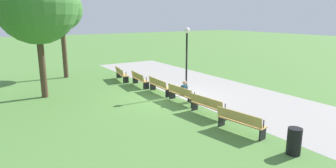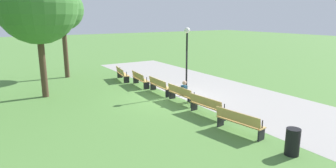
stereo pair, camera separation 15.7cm
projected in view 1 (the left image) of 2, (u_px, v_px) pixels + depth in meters
name	position (u px, v px, depth m)	size (l,w,h in m)	color
ground_plane	(171.00, 98.00, 16.02)	(120.00, 120.00, 0.00)	#54843D
path_paving	(215.00, 90.00, 17.68)	(25.42, 5.56, 0.01)	#A39E99
bench_0	(121.00, 74.00, 20.23)	(2.02, 0.78, 0.89)	tan
bench_1	(139.00, 79.00, 18.55)	(2.01, 0.66, 0.89)	tan
bench_2	(159.00, 85.00, 16.79)	(1.98, 0.53, 0.89)	tan
bench_3	(182.00, 94.00, 14.94)	(1.98, 0.53, 0.89)	tan
bench_4	(208.00, 105.00, 13.03)	(2.01, 0.66, 0.89)	tan
bench_5	(240.00, 121.00, 11.06)	(2.02, 0.78, 0.89)	tan
person_seated	(186.00, 91.00, 14.87)	(0.33, 0.52, 1.20)	navy
tree_1	(61.00, 10.00, 20.26)	(2.95, 2.95, 6.34)	#4C3828
tree_2	(36.00, 4.00, 15.04)	(4.19, 4.19, 7.10)	#4C3828
lamp_post	(187.00, 48.00, 15.95)	(0.32, 0.32, 3.79)	black
trash_bin	(294.00, 141.00, 9.36)	(0.45, 0.45, 0.89)	black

